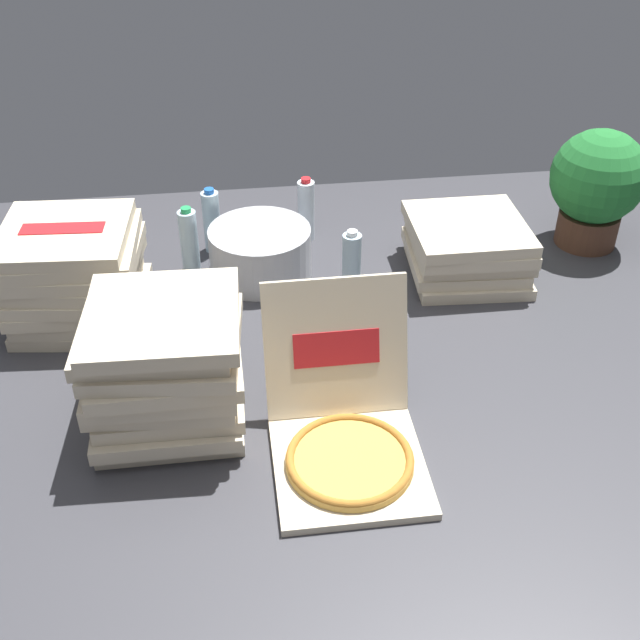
{
  "coord_description": "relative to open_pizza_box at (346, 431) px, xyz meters",
  "views": [
    {
      "loc": [
        -0.22,
        -1.61,
        1.37
      ],
      "look_at": [
        0.01,
        0.1,
        0.14
      ],
      "focal_mm": 44.68,
      "sensor_mm": 36.0,
      "label": 1
    }
  ],
  "objects": [
    {
      "name": "ground_plane",
      "position": [
        -0.02,
        0.26,
        -0.08
      ],
      "size": [
        3.2,
        2.4,
        0.02
      ],
      "primitive_type": "cube",
      "color": "#38383D"
    },
    {
      "name": "open_pizza_box",
      "position": [
        0.0,
        0.0,
        0.0
      ],
      "size": [
        0.35,
        0.47,
        0.36
      ],
      "color": "beige",
      "rests_on": "ground_plane"
    },
    {
      "name": "pizza_stack_left_far",
      "position": [
        -0.69,
        0.66,
        0.08
      ],
      "size": [
        0.41,
        0.4,
        0.3
      ],
      "color": "beige",
      "rests_on": "ground_plane"
    },
    {
      "name": "pizza_stack_right_far",
      "position": [
        -0.41,
        0.18,
        0.1
      ],
      "size": [
        0.4,
        0.4,
        0.33
      ],
      "color": "beige",
      "rests_on": "ground_plane"
    },
    {
      "name": "pizza_stack_right_mid",
      "position": [
        0.51,
        0.75,
        0.03
      ],
      "size": [
        0.39,
        0.39,
        0.18
      ],
      "color": "beige",
      "rests_on": "ground_plane"
    },
    {
      "name": "ice_bucket",
      "position": [
        -0.14,
        0.83,
        0.01
      ],
      "size": [
        0.32,
        0.32,
        0.16
      ],
      "primitive_type": "cylinder",
      "color": "#B7BABF",
      "rests_on": "ground_plane"
    },
    {
      "name": "water_bottle_0",
      "position": [
        -0.29,
        1.01,
        0.04
      ],
      "size": [
        0.06,
        0.06,
        0.23
      ],
      "color": "silver",
      "rests_on": "ground_plane"
    },
    {
      "name": "water_bottle_1",
      "position": [
        0.12,
        0.67,
        0.04
      ],
      "size": [
        0.06,
        0.06,
        0.23
      ],
      "color": "silver",
      "rests_on": "ground_plane"
    },
    {
      "name": "water_bottle_2",
      "position": [
        0.03,
        1.04,
        0.04
      ],
      "size": [
        0.06,
        0.06,
        0.23
      ],
      "color": "white",
      "rests_on": "ground_plane"
    },
    {
      "name": "water_bottle_3",
      "position": [
        -0.36,
        0.88,
        0.04
      ],
      "size": [
        0.06,
        0.06,
        0.23
      ],
      "color": "silver",
      "rests_on": "ground_plane"
    },
    {
      "name": "potted_plant",
      "position": [
        0.97,
        0.89,
        0.15
      ],
      "size": [
        0.31,
        0.31,
        0.4
      ],
      "color": "#513323",
      "rests_on": "ground_plane"
    }
  ]
}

